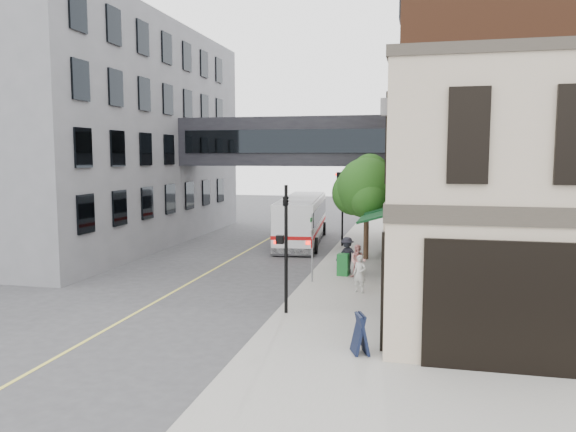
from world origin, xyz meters
The scene contains 17 objects.
ground centered at (0.00, 0.00, 0.00)m, with size 120.00×120.00×0.00m, color #38383A.
sidewalk_main centered at (2.00, 14.00, 0.07)m, with size 4.00×60.00×0.15m, color gray.
corner_building centered at (8.97, 2.00, 4.21)m, with size 10.19×8.12×8.45m.
brick_building centered at (9.98, 15.00, 6.99)m, with size 13.76×18.00×14.00m.
opposite_building centered at (-17.00, 16.00, 7.00)m, with size 14.00×24.00×14.00m, color slate.
skyway_bridge centered at (-3.00, 18.00, 6.50)m, with size 14.00×3.18×3.00m.
traffic_signal_near centered at (0.37, 2.00, 2.98)m, with size 0.44×0.22×4.60m.
traffic_signal_far centered at (0.26, 17.00, 3.34)m, with size 0.53×0.28×4.50m.
street_sign_pole centered at (0.39, 7.00, 1.93)m, with size 0.08×0.75×3.00m.
street_tree centered at (2.19, 13.22, 3.91)m, with size 3.80×3.20×5.60m.
lane_marking centered at (-5.00, 10.00, 0.01)m, with size 0.12×40.00×0.01m, color #D8CC4C.
bus centered at (-2.45, 18.64, 1.64)m, with size 3.49×11.04×2.92m.
pedestrian_a centered at (2.62, 5.51, 0.91)m, with size 0.56×0.37×1.53m, color silver.
pedestrian_b centered at (2.28, 8.22, 0.91)m, with size 0.74×0.57×1.51m, color pink.
pedestrian_c centered at (1.67, 9.05, 1.01)m, with size 1.11×0.64×1.72m, color black.
newspaper_box centered at (1.56, 8.58, 0.66)m, with size 0.51×0.45×1.01m, color #166326.
sandwich_board centered at (3.34, -1.50, 0.72)m, with size 0.41×0.64×1.13m, color black.
Camera 1 is at (4.79, -16.73, 5.67)m, focal length 35.00 mm.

